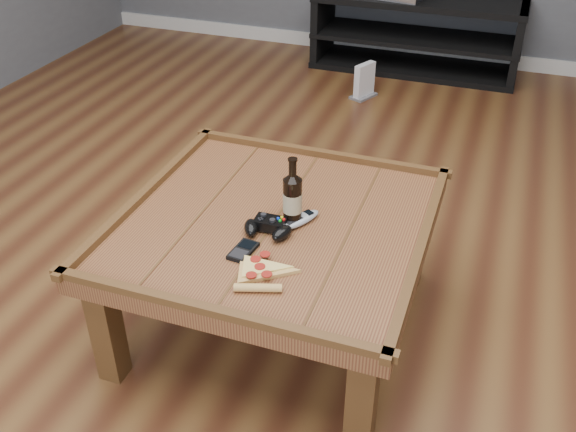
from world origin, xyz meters
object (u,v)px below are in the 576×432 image
(game_controller, at_px, (268,227))
(game_console, at_px, (364,82))
(pizza_slice, at_px, (260,272))
(smartphone, at_px, (243,251))
(media_console, at_px, (416,35))
(remote_control, at_px, (297,221))
(coffee_table, at_px, (275,235))
(beer_bottle, at_px, (292,198))

(game_controller, xyz_separation_m, game_console, (-0.21, 2.22, -0.37))
(pizza_slice, distance_m, smartphone, 0.12)
(media_console, relative_size, remote_control, 7.44)
(game_controller, height_order, smartphone, game_controller)
(media_console, bearing_deg, game_console, -108.99)
(game_controller, bearing_deg, smartphone, -107.21)
(coffee_table, distance_m, beer_bottle, 0.17)
(smartphone, relative_size, remote_control, 0.61)
(beer_bottle, xyz_separation_m, game_console, (-0.27, 2.14, -0.45))
(media_console, height_order, beer_bottle, beer_bottle)
(media_console, distance_m, game_controller, 2.83)
(pizza_slice, bearing_deg, smartphone, 118.61)
(pizza_slice, xyz_separation_m, game_console, (-0.26, 2.43, -0.36))
(beer_bottle, height_order, smartphone, beer_bottle)
(game_controller, height_order, pizza_slice, game_controller)
(coffee_table, xyz_separation_m, game_console, (-0.21, 2.15, -0.29))
(game_controller, relative_size, remote_control, 0.95)
(coffee_table, xyz_separation_m, remote_control, (0.08, 0.01, 0.07))
(pizza_slice, height_order, smartphone, pizza_slice)
(pizza_slice, height_order, game_console, pizza_slice)
(coffee_table, bearing_deg, beer_bottle, 6.90)
(media_console, bearing_deg, smartphone, -90.57)
(coffee_table, relative_size, beer_bottle, 4.29)
(game_controller, bearing_deg, remote_control, 46.87)
(coffee_table, relative_size, remote_control, 5.47)
(smartphone, bearing_deg, remote_control, 69.37)
(media_console, xyz_separation_m, smartphone, (-0.03, -2.95, 0.21))
(game_controller, bearing_deg, game_console, 93.90)
(pizza_slice, bearing_deg, game_controller, 86.10)
(game_controller, distance_m, game_console, 2.27)
(beer_bottle, distance_m, remote_control, 0.08)
(coffee_table, bearing_deg, media_console, 90.00)
(media_console, bearing_deg, pizza_slice, -88.89)
(smartphone, bearing_deg, beer_bottle, 73.26)
(smartphone, height_order, remote_control, remote_control)
(pizza_slice, distance_m, remote_control, 0.29)
(smartphone, distance_m, game_console, 2.38)
(beer_bottle, height_order, remote_control, beer_bottle)
(media_console, relative_size, pizza_slice, 4.99)
(pizza_slice, relative_size, smartphone, 2.44)
(beer_bottle, height_order, game_controller, beer_bottle)
(media_console, height_order, remote_control, media_console)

